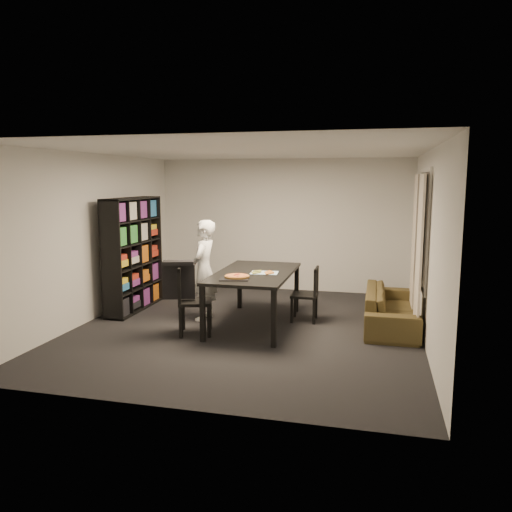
% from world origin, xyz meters
% --- Properties ---
extents(room, '(5.01, 5.51, 2.61)m').
position_xyz_m(room, '(0.00, 0.00, 1.30)').
color(room, black).
rests_on(room, ground).
extents(window_pane, '(0.02, 1.40, 1.60)m').
position_xyz_m(window_pane, '(2.48, 0.60, 1.50)').
color(window_pane, black).
rests_on(window_pane, room).
extents(window_frame, '(0.03, 1.52, 1.72)m').
position_xyz_m(window_frame, '(2.48, 0.60, 1.50)').
color(window_frame, white).
rests_on(window_frame, room).
extents(curtain_left, '(0.03, 0.70, 2.25)m').
position_xyz_m(curtain_left, '(2.40, 0.08, 1.15)').
color(curtain_left, beige).
rests_on(curtain_left, room).
extents(curtain_right, '(0.03, 0.70, 2.25)m').
position_xyz_m(curtain_right, '(2.40, 1.12, 1.15)').
color(curtain_right, beige).
rests_on(curtain_right, room).
extents(bookshelf, '(0.35, 1.50, 1.90)m').
position_xyz_m(bookshelf, '(-2.16, 0.60, 0.95)').
color(bookshelf, black).
rests_on(bookshelf, room).
extents(dining_table, '(1.10, 1.98, 0.82)m').
position_xyz_m(dining_table, '(0.06, 0.16, 0.75)').
color(dining_table, black).
rests_on(dining_table, room).
extents(chair_left, '(0.57, 0.57, 0.99)m').
position_xyz_m(chair_left, '(-0.74, -0.48, 0.56)').
color(chair_left, black).
rests_on(chair_left, room).
extents(chair_right, '(0.40, 0.40, 0.86)m').
position_xyz_m(chair_right, '(0.84, 0.59, 0.49)').
color(chair_right, black).
rests_on(chair_right, room).
extents(draped_jacket, '(0.47, 0.31, 0.55)m').
position_xyz_m(draped_jacket, '(-0.87, -0.52, 0.81)').
color(draped_jacket, black).
rests_on(draped_jacket, chair_left).
extents(person, '(0.39, 0.58, 1.58)m').
position_xyz_m(person, '(-0.79, 0.30, 0.79)').
color(person, silver).
rests_on(person, room).
extents(baking_tray, '(0.46, 0.40, 0.01)m').
position_xyz_m(baking_tray, '(-0.08, -0.43, 0.83)').
color(baking_tray, black).
rests_on(baking_tray, dining_table).
extents(pepperoni_pizza, '(0.35, 0.35, 0.03)m').
position_xyz_m(pepperoni_pizza, '(-0.06, -0.36, 0.85)').
color(pepperoni_pizza, olive).
rests_on(pepperoni_pizza, dining_table).
extents(kitchen_towel, '(0.43, 0.34, 0.01)m').
position_xyz_m(kitchen_towel, '(0.23, 0.11, 0.83)').
color(kitchen_towel, silver).
rests_on(kitchen_towel, dining_table).
extents(pizza_slices, '(0.44, 0.39, 0.01)m').
position_xyz_m(pizza_slices, '(0.20, 0.09, 0.84)').
color(pizza_slices, '#BD853B').
rests_on(pizza_slices, dining_table).
extents(sofa, '(0.76, 1.94, 0.57)m').
position_xyz_m(sofa, '(2.08, 0.61, 0.28)').
color(sofa, '#403A19').
rests_on(sofa, room).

